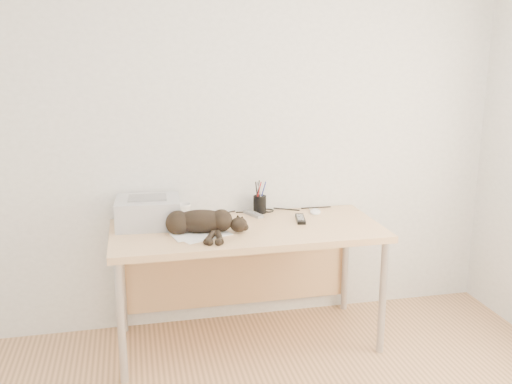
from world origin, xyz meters
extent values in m
plane|color=white|center=(0.00, 1.75, 1.30)|extent=(3.50, 0.00, 3.50)
cube|color=#E0BB83|center=(0.00, 1.39, 0.72)|extent=(1.60, 0.70, 0.04)
cylinder|color=#ADADB0|center=(-0.75, 1.09, 0.35)|extent=(0.04, 0.04, 0.70)
cylinder|color=#ADADB0|center=(0.75, 1.09, 0.35)|extent=(0.04, 0.04, 0.70)
cylinder|color=#ADADB0|center=(-0.75, 1.69, 0.35)|extent=(0.04, 0.04, 0.70)
cylinder|color=#ADADB0|center=(0.75, 1.69, 0.35)|extent=(0.04, 0.04, 0.70)
cube|color=#E0BB83|center=(0.00, 1.72, 0.40)|extent=(1.48, 0.02, 0.60)
cube|color=#B5B5BB|center=(-0.57, 1.56, 0.82)|extent=(0.39, 0.34, 0.17)
cube|color=black|center=(-0.57, 1.56, 0.83)|extent=(0.32, 0.04, 0.10)
cube|color=gray|center=(-0.57, 1.56, 0.91)|extent=(0.23, 0.17, 0.01)
cube|color=white|center=(-0.28, 1.31, 0.74)|extent=(0.35, 0.31, 0.00)
cube|color=white|center=(-0.31, 1.33, 0.74)|extent=(0.33, 0.26, 0.00)
ellipsoid|color=black|center=(-0.28, 1.35, 0.81)|extent=(0.35, 0.20, 0.14)
sphere|color=black|center=(-0.41, 1.37, 0.80)|extent=(0.14, 0.14, 0.14)
ellipsoid|color=black|center=(-0.07, 1.30, 0.79)|extent=(0.12, 0.11, 0.09)
cone|color=black|center=(-0.07, 1.34, 0.82)|extent=(0.04, 0.05, 0.04)
cone|color=black|center=(-0.04, 1.33, 0.82)|extent=(0.04, 0.05, 0.05)
cylinder|color=black|center=(-0.24, 1.22, 0.76)|extent=(0.07, 0.19, 0.03)
cylinder|color=black|center=(-0.20, 1.21, 0.76)|extent=(0.07, 0.19, 0.03)
cylinder|color=black|center=(-0.53, 1.44, 0.75)|extent=(0.21, 0.06, 0.02)
imported|color=white|center=(-0.35, 1.67, 0.79)|extent=(0.13, 0.13, 0.09)
cylinder|color=black|center=(0.14, 1.68, 0.80)|extent=(0.08, 0.08, 0.11)
cylinder|color=#990C0C|center=(0.13, 1.68, 0.87)|extent=(0.01, 0.01, 0.16)
cylinder|color=navy|center=(0.15, 1.69, 0.87)|extent=(0.01, 0.01, 0.16)
cylinder|color=black|center=(0.14, 1.67, 0.87)|extent=(0.01, 0.01, 0.16)
cube|color=gray|center=(0.09, 1.63, 0.75)|extent=(0.11, 0.17, 0.02)
cube|color=black|center=(0.35, 1.46, 0.75)|extent=(0.09, 0.19, 0.02)
ellipsoid|color=white|center=(0.49, 1.60, 0.76)|extent=(0.10, 0.14, 0.04)
camera|label=1|loc=(-0.65, -1.77, 1.77)|focal=40.00mm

